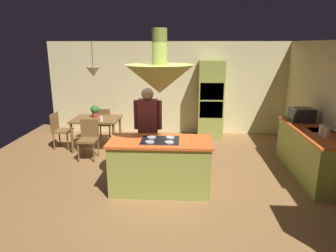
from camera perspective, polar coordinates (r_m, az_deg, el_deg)
name	(u,v)px	position (r m, az deg, el deg)	size (l,w,h in m)	color
ground	(161,185)	(5.62, -1.26, -10.95)	(8.16, 8.16, 0.00)	olive
wall_back	(170,88)	(8.58, 0.44, 7.10)	(6.80, 0.10, 2.55)	beige
kitchen_island	(160,165)	(5.25, -1.46, -7.40)	(1.73, 0.80, 0.93)	#939E42
counter_run_right	(311,152)	(6.46, 25.27, -4.46)	(0.73, 2.19, 0.91)	#939E42
oven_tower	(211,100)	(8.23, 8.00, 4.94)	(0.66, 0.62, 2.07)	#939E42
dining_table	(97,122)	(7.47, -13.29, 0.65)	(1.10, 0.85, 0.76)	brown
person_at_island	(148,126)	(5.74, -3.77, 0.02)	(0.53, 0.23, 1.70)	tan
range_hood	(160,77)	(4.88, -1.58, 9.16)	(1.10, 1.10, 1.00)	#939E42
pendant_light_over_table	(93,72)	(7.27, -13.87, 9.88)	(0.32, 0.32, 0.82)	beige
chair_facing_island	(89,136)	(6.91, -14.68, -1.92)	(0.40, 0.40, 0.87)	brown
chair_by_back_wall	(104,122)	(8.10, -11.97, 0.74)	(0.40, 0.40, 0.87)	brown
chair_at_corner	(59,128)	(7.82, -19.76, -0.37)	(0.40, 0.40, 0.87)	brown
potted_plant_on_table	(95,111)	(7.51, -13.57, 2.85)	(0.20, 0.20, 0.30)	#99382D
cup_on_table	(101,119)	(7.19, -12.45, 1.36)	(0.07, 0.07, 0.09)	white
canister_flour	(327,133)	(5.84, 27.75, -1.20)	(0.11, 0.11, 0.19)	#E0B78C
canister_sugar	(323,130)	(6.00, 27.06, -0.72)	(0.12, 0.12, 0.19)	silver
microwave_on_counter	(302,115)	(6.89, 23.84, 1.93)	(0.46, 0.36, 0.28)	#232326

